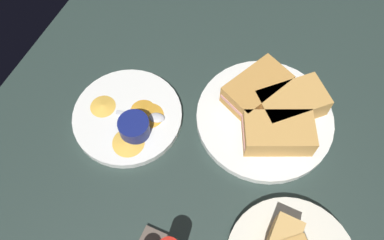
{
  "coord_description": "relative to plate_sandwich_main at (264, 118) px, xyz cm",
  "views": [
    {
      "loc": [
        -0.74,
        37.33,
        70.08
      ],
      "look_at": [
        13.65,
        4.12,
        3.0
      ],
      "focal_mm": 36.71,
      "sensor_mm": 36.0,
      "label": 1
    }
  ],
  "objects": [
    {
      "name": "sandwich_half_extra",
      "position": [
        3.46,
        -3.9,
        3.2
      ],
      "size": [
        12.57,
        15.02,
        4.8
      ],
      "color": "#C68C42",
      "rests_on": "plate_sandwich_main"
    },
    {
      "name": "ramekin_dark_sauce",
      "position": [
        3.33,
        -5.2,
        2.6
      ],
      "size": [
        6.8,
        6.8,
        3.34
      ],
      "color": "#0C144C",
      "rests_on": "plate_sandwich_main"
    },
    {
      "name": "spoon_by_gravy_ramekin",
      "position": [
        20.9,
        9.42,
        1.16
      ],
      "size": [
        9.92,
        3.87,
        0.8
      ],
      "color": "silver",
      "rests_on": "plate_chips_companion"
    },
    {
      "name": "spoon_by_dark_ramekin",
      "position": [
        0.36,
        -0.62,
        1.16
      ],
      "size": [
        6.61,
        9.08,
        0.8
      ],
      "color": "silver",
      "rests_on": "plate_sandwich_main"
    },
    {
      "name": "plate_sandwich_main",
      "position": [
        0.0,
        0.0,
        0.0
      ],
      "size": [
        27.44,
        27.44,
        1.6
      ],
      "primitive_type": "cylinder",
      "color": "white",
      "rests_on": "ground_plane"
    },
    {
      "name": "plantain_chip_scatter",
      "position": [
        23.98,
        11.52,
        1.1
      ],
      "size": [
        16.24,
        15.01,
        0.6
      ],
      "color": "gold",
      "rests_on": "plate_chips_companion"
    },
    {
      "name": "sandwich_half_near",
      "position": [
        -3.46,
        3.9,
        3.2
      ],
      "size": [
        14.96,
        12.17,
        4.8
      ],
      "color": "tan",
      "rests_on": "plate_sandwich_main"
    },
    {
      "name": "ground_plane",
      "position": [
        -0.9,
        3.17,
        -2.3
      ],
      "size": [
        110.0,
        110.0,
        3.0
      ],
      "primitive_type": "cube",
      "color": "#283833"
    },
    {
      "name": "sandwich_half_far",
      "position": [
        -3.9,
        -3.46,
        3.2
      ],
      "size": [
        14.65,
        14.47,
        4.8
      ],
      "color": "tan",
      "rests_on": "plate_sandwich_main"
    },
    {
      "name": "ramekin_light_gravy",
      "position": [
        22.2,
        13.33,
        2.75
      ],
      "size": [
        6.01,
        6.01,
        3.63
      ],
      "color": "navy",
      "rests_on": "plate_chips_companion"
    },
    {
      "name": "plate_chips_companion",
      "position": [
        25.49,
        10.58,
        0.0
      ],
      "size": [
        21.96,
        21.96,
        1.6
      ],
      "primitive_type": "cylinder",
      "color": "white",
      "rests_on": "ground_plane"
    }
  ]
}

